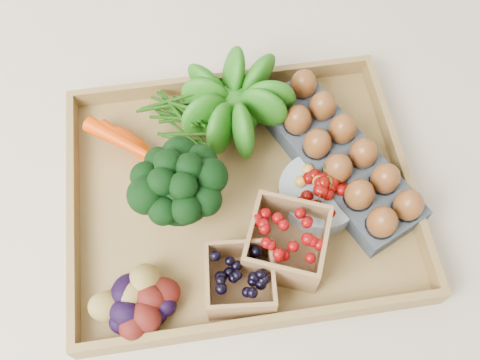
{
  "coord_description": "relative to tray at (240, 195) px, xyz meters",
  "views": [
    {
      "loc": [
        -0.06,
        -0.39,
        0.81
      ],
      "look_at": [
        0.0,
        0.0,
        0.06
      ],
      "focal_mm": 40.0,
      "sensor_mm": 36.0,
      "label": 1
    }
  ],
  "objects": [
    {
      "name": "carrots",
      "position": [
        -0.13,
        0.07,
        0.03
      ],
      "size": [
        0.19,
        0.14,
        0.05
      ],
      "primitive_type": null,
      "color": "#E23B01",
      "rests_on": "tray"
    },
    {
      "name": "tray",
      "position": [
        0.0,
        0.0,
        0.0
      ],
      "size": [
        0.55,
        0.45,
        0.01
      ],
      "primitive_type": "cube",
      "color": "olive",
      "rests_on": "ground"
    },
    {
      "name": "punnet_raspberry",
      "position": [
        0.05,
        -0.11,
        0.05
      ],
      "size": [
        0.15,
        0.15,
        0.08
      ],
      "primitive_type": "cube",
      "rotation": [
        0.0,
        0.0,
        -0.39
      ],
      "color": "#6A0405",
      "rests_on": "tray"
    },
    {
      "name": "egg_carton",
      "position": [
        0.17,
        0.03,
        0.03
      ],
      "size": [
        0.24,
        0.35,
        0.04
      ],
      "primitive_type": "cube",
      "rotation": [
        0.0,
        0.0,
        0.42
      ],
      "color": "#3D444D",
      "rests_on": "tray"
    },
    {
      "name": "punnet_blackberry",
      "position": [
        -0.02,
        -0.16,
        0.04
      ],
      "size": [
        0.11,
        0.11,
        0.07
      ],
      "primitive_type": "cube",
      "rotation": [
        0.0,
        0.0,
        -0.09
      ],
      "color": "black",
      "rests_on": "tray"
    },
    {
      "name": "ground",
      "position": [
        0.0,
        0.0,
        -0.01
      ],
      "size": [
        4.0,
        4.0,
        0.0
      ],
      "primitive_type": "plane",
      "color": "beige",
      "rests_on": "ground"
    },
    {
      "name": "broccoli",
      "position": [
        -0.1,
        -0.02,
        0.06
      ],
      "size": [
        0.14,
        0.14,
        0.11
      ],
      "primitive_type": null,
      "color": "black",
      "rests_on": "tray"
    },
    {
      "name": "cherry_bowl",
      "position": [
        0.13,
        -0.03,
        0.03
      ],
      "size": [
        0.13,
        0.13,
        0.04
      ],
      "primitive_type": "cylinder",
      "color": "#8C9EA5",
      "rests_on": "tray"
    },
    {
      "name": "lettuce",
      "position": [
        0.01,
        0.14,
        0.07
      ],
      "size": [
        0.13,
        0.13,
        0.13
      ],
      "primitive_type": "sphere",
      "color": "#184F0C",
      "rests_on": "tray"
    },
    {
      "name": "potatoes",
      "position": [
        -0.17,
        -0.17,
        0.04
      ],
      "size": [
        0.13,
        0.13,
        0.07
      ],
      "primitive_type": null,
      "color": "#410E0A",
      "rests_on": "tray"
    }
  ]
}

